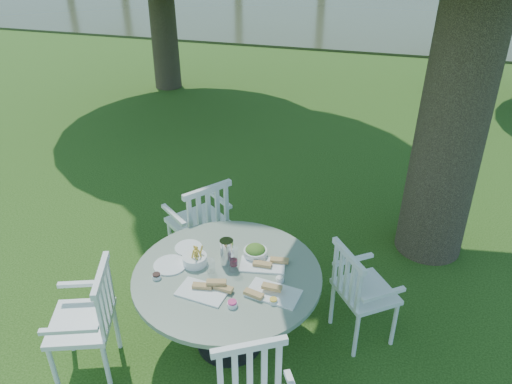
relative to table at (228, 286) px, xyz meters
The scene contains 6 objects.
ground 1.14m from the table, 94.47° to the left, with size 140.00×140.00×0.00m, color #16380B.
table is the anchor object (origin of this frame).
chair_ne 1.06m from the table, 19.24° to the left, with size 0.63×0.64×0.93m.
chair_nw 1.05m from the table, 121.42° to the left, with size 0.70×0.70×1.02m.
chair_sw 1.05m from the table, 149.77° to the right, with size 0.61×0.63×0.99m.
tableware 0.19m from the table, 122.36° to the left, with size 1.22×0.76×0.22m.
Camera 1 is at (1.09, -3.85, 3.29)m, focal length 35.00 mm.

